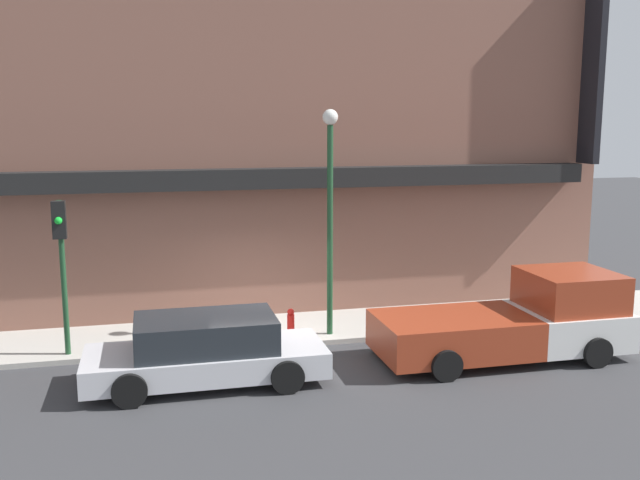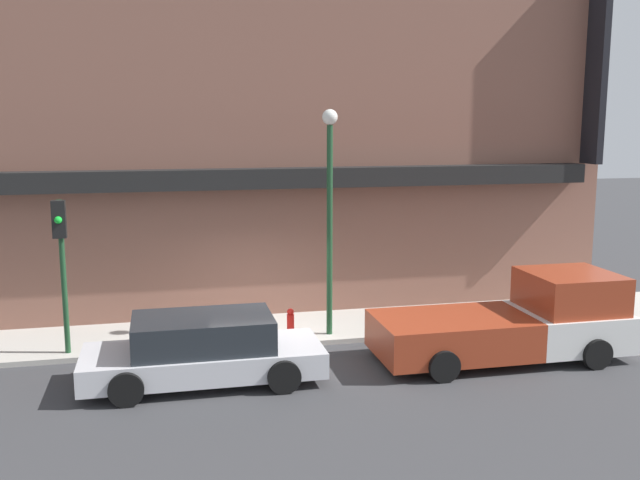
% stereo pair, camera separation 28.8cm
% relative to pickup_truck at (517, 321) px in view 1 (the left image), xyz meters
% --- Properties ---
extents(ground_plane, '(80.00, 80.00, 0.00)m').
position_rel_pickup_truck_xyz_m(ground_plane, '(-5.26, 1.75, -0.80)').
color(ground_plane, '#38383A').
extents(sidewalk, '(36.00, 2.53, 0.12)m').
position_rel_pickup_truck_xyz_m(sidewalk, '(-5.26, 3.01, -0.74)').
color(sidewalk, '#B7B2A8').
rests_on(sidewalk, ground).
extents(building, '(19.80, 3.80, 9.98)m').
position_rel_pickup_truck_xyz_m(building, '(-5.24, 5.76, 3.65)').
color(building, brown).
rests_on(building, ground).
extents(pickup_truck, '(5.54, 2.29, 1.86)m').
position_rel_pickup_truck_xyz_m(pickup_truck, '(0.00, 0.00, 0.00)').
color(pickup_truck, white).
rests_on(pickup_truck, ground).
extents(parked_car, '(4.73, 2.04, 1.36)m').
position_rel_pickup_truck_xyz_m(parked_car, '(-6.80, -0.00, -0.14)').
color(parked_car, silver).
rests_on(parked_car, ground).
extents(fire_hydrant, '(0.18, 0.18, 0.60)m').
position_rel_pickup_truck_xyz_m(fire_hydrant, '(-4.58, 2.53, -0.39)').
color(fire_hydrant, red).
rests_on(fire_hydrant, sidewalk).
extents(street_lamp, '(0.36, 0.36, 5.31)m').
position_rel_pickup_truck_xyz_m(street_lamp, '(-3.69, 2.24, 2.65)').
color(street_lamp, '#1E4728').
rests_on(street_lamp, sidewalk).
extents(traffic_light, '(0.28, 0.42, 3.39)m').
position_rel_pickup_truck_xyz_m(traffic_light, '(-9.64, 2.06, 1.66)').
color(traffic_light, '#1E4728').
rests_on(traffic_light, sidewalk).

